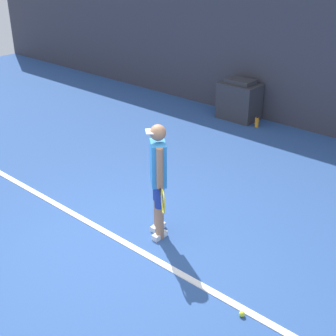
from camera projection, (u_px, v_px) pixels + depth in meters
name	position (u px, v px, depth m)	size (l,w,h in m)	color
ground_plane	(123.00, 246.00, 6.55)	(24.00, 24.00, 0.00)	#2D5193
back_wall	(323.00, 60.00, 9.75)	(24.00, 0.10, 3.20)	#383842
court_baseline	(126.00, 243.00, 6.59)	(21.60, 0.10, 0.01)	white
tennis_player	(158.00, 176.00, 6.40)	(0.75, 0.68, 1.69)	#A37556
tennis_ball	(242.00, 314.00, 5.31)	(0.07, 0.07, 0.07)	#D1E533
covered_chair	(239.00, 100.00, 11.01)	(0.92, 0.62, 0.96)	#333338
water_bottle	(257.00, 122.00, 10.65)	(0.09, 0.09, 0.25)	orange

